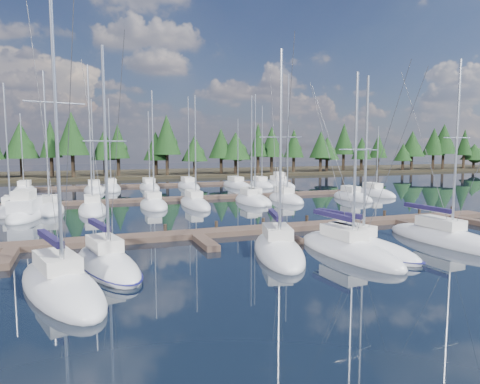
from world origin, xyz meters
name	(u,v)px	position (x,y,z in m)	size (l,w,h in m)	color
ground	(222,210)	(0.00, 30.00, 0.00)	(260.00, 260.00, 0.00)	black
far_shore	(144,174)	(0.00, 90.00, 0.30)	(220.00, 30.00, 0.60)	black
main_dock	(272,230)	(0.00, 17.36, 0.20)	(44.00, 6.13, 0.90)	#4F3D31
back_docks	(181,191)	(0.00, 49.58, 0.20)	(50.00, 21.80, 0.40)	#4F3D31
front_sailboat_0	(61,286)	(-14.80, 8.33, 0.30)	(5.40, 9.88, 15.55)	silver
front_sailboat_1	(107,264)	(-12.59, 11.47, 0.28)	(4.51, 8.87, 12.64)	silver
front_sailboat_2	(278,250)	(-2.40, 11.12, 0.28)	(5.20, 9.41, 13.14)	silver
front_sailboat_3	(347,250)	(1.57, 9.53, 0.27)	(3.35, 9.53, 11.82)	silver
front_sailboat_4	(357,247)	(2.68, 10.10, 0.27)	(4.93, 9.73, 11.75)	silver
front_sailboat_5	(445,239)	(9.85, 9.96, 0.28)	(3.09, 10.19, 13.20)	silver
back_sailboat_rows	(189,193)	(0.13, 45.07, 0.27)	(48.52, 32.72, 16.58)	silver
motor_yacht_left	(26,212)	(-18.83, 32.02, 0.48)	(3.88, 8.96, 4.34)	silver
motor_yacht_right	(279,183)	(18.14, 54.24, 0.43)	(4.03, 8.06, 3.84)	silver
tree_line	(147,143)	(-0.61, 80.16, 7.38)	(186.54, 12.39, 12.96)	black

